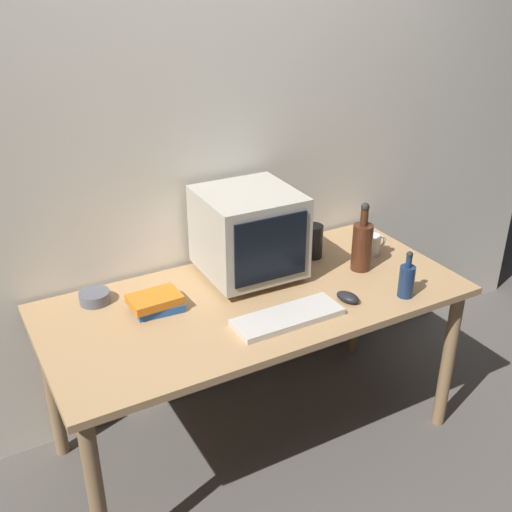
# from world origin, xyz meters

# --- Properties ---
(ground_plane) EXTENTS (6.00, 6.00, 0.00)m
(ground_plane) POSITION_xyz_m (0.00, 0.00, 0.00)
(ground_plane) COLOR #56514C
(back_wall) EXTENTS (4.00, 0.08, 2.50)m
(back_wall) POSITION_xyz_m (0.00, 0.45, 1.25)
(back_wall) COLOR silver
(back_wall) RESTS_ON ground
(desk) EXTENTS (1.68, 0.78, 0.72)m
(desk) POSITION_xyz_m (0.00, 0.00, 0.64)
(desk) COLOR tan
(desk) RESTS_ON ground
(crt_monitor) EXTENTS (0.39, 0.40, 0.37)m
(crt_monitor) POSITION_xyz_m (0.06, 0.18, 0.92)
(crt_monitor) COLOR #B2AD9E
(crt_monitor) RESTS_ON desk
(keyboard) EXTENTS (0.42, 0.15, 0.02)m
(keyboard) POSITION_xyz_m (0.02, -0.21, 0.74)
(keyboard) COLOR beige
(keyboard) RESTS_ON desk
(computer_mouse) EXTENTS (0.09, 0.11, 0.04)m
(computer_mouse) POSITION_xyz_m (0.30, -0.21, 0.74)
(computer_mouse) COLOR black
(computer_mouse) RESTS_ON desk
(bottle_tall) EXTENTS (0.09, 0.09, 0.30)m
(bottle_tall) POSITION_xyz_m (0.51, -0.01, 0.84)
(bottle_tall) COLOR #472314
(bottle_tall) RESTS_ON desk
(bottle_short) EXTENTS (0.06, 0.06, 0.20)m
(bottle_short) POSITION_xyz_m (0.52, -0.28, 0.80)
(bottle_short) COLOR navy
(bottle_short) RESTS_ON desk
(book_stack) EXTENTS (0.20, 0.14, 0.06)m
(book_stack) POSITION_xyz_m (-0.38, 0.10, 0.76)
(book_stack) COLOR #28569E
(book_stack) RESTS_ON desk
(mug) EXTENTS (0.12, 0.08, 0.09)m
(mug) POSITION_xyz_m (0.65, 0.08, 0.77)
(mug) COLOR white
(mug) RESTS_ON desk
(cd_spindle) EXTENTS (0.12, 0.12, 0.04)m
(cd_spindle) POSITION_xyz_m (-0.57, 0.27, 0.75)
(cd_spindle) COLOR #595B66
(cd_spindle) RESTS_ON desk
(metal_canister) EXTENTS (0.09, 0.09, 0.15)m
(metal_canister) POSITION_xyz_m (0.39, 0.19, 0.80)
(metal_canister) COLOR black
(metal_canister) RESTS_ON desk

